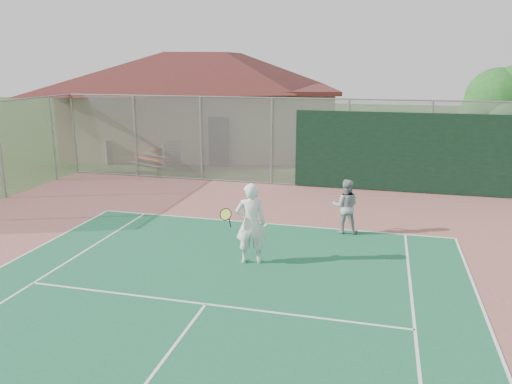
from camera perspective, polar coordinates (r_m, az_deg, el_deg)
back_fence at (r=19.66m, az=10.68°, el=5.05°), size 20.08×0.11×3.53m
side_fence_left at (r=20.20m, az=-27.20°, el=4.18°), size 0.08×9.00×3.50m
clubhouse at (r=28.65m, az=-5.77°, el=11.32°), size 16.55×12.75×6.40m
bleachers at (r=25.14m, az=-12.06°, el=4.61°), size 3.88×3.07×1.18m
tree at (r=25.24m, az=26.05°, el=9.21°), size 3.40×3.22×4.74m
player_white_front at (r=12.18m, az=-0.63°, el=-3.68°), size 1.13×0.78×2.03m
player_grey_back at (r=14.62m, az=10.20°, el=-1.69°), size 0.81×0.65×1.59m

